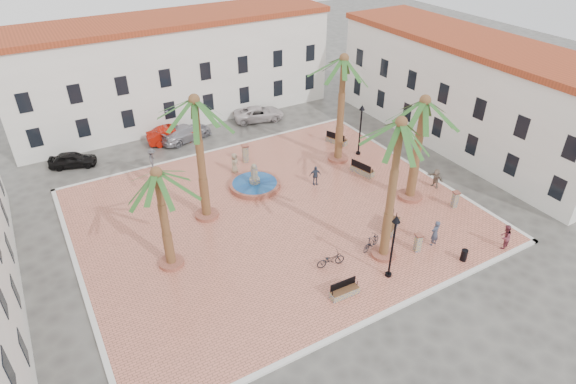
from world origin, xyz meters
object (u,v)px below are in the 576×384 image
(litter_bin, at_px, (464,255))
(palm_s, at_px, (399,138))
(car_white, at_px, (259,114))
(bench_s, at_px, (344,292))
(car_silver, at_px, (186,133))
(bollard_se, at_px, (418,242))
(car_black, at_px, (73,160))
(lamppost_e, at_px, (361,121))
(bench_se, at_px, (392,226))
(bench_ne, at_px, (336,140))
(bicycle_a, at_px, (331,259))
(cyclist_b, at_px, (505,237))
(cyclist_a, at_px, (435,233))
(pedestrian_fountain_a, at_px, (234,163))
(pedestrian_east, at_px, (436,178))
(fountain, at_px, (255,184))
(car_red, at_px, (173,134))
(palm_nw, at_px, (196,114))
(palm_sw, at_px, (158,185))
(palm_ne, at_px, (343,70))
(pedestrian_fountain_b, at_px, (315,175))
(palm_e, at_px, (423,114))
(bollard_e, at_px, (455,199))
(lamppost_s, at_px, (394,236))
(bollard_n, at_px, (245,153))
(bicycle_b, at_px, (371,242))

(litter_bin, bearing_deg, palm_s, 144.62)
(car_white, bearing_deg, bench_s, 177.24)
(car_silver, bearing_deg, litter_bin, -175.17)
(bollard_se, bearing_deg, car_black, 126.74)
(lamppost_e, bearing_deg, bench_se, -115.19)
(bench_ne, bearing_deg, bench_s, 124.00)
(bicycle_a, bearing_deg, cyclist_b, -102.14)
(bench_s, bearing_deg, bollard_se, 10.09)
(cyclist_a, xyz_separation_m, pedestrian_fountain_a, (-7.06, 14.63, -0.08))
(bench_ne, bearing_deg, pedestrian_east, 170.47)
(fountain, bearing_deg, car_red, 104.42)
(litter_bin, relative_size, car_white, 0.16)
(car_black, bearing_deg, palm_nw, -132.80)
(palm_sw, xyz_separation_m, palm_ne, (16.23, 5.76, 1.99))
(palm_nw, height_order, bench_ne, palm_nw)
(pedestrian_east, xyz_separation_m, car_silver, (-13.43, 17.31, -0.21))
(bench_se, height_order, car_red, car_red)
(palm_ne, xyz_separation_m, car_black, (-19.20, 10.07, -7.10))
(bollard_se, bearing_deg, palm_ne, 78.14)
(pedestrian_fountain_a, xyz_separation_m, pedestrian_east, (12.16, -9.56, -0.05))
(fountain, bearing_deg, palm_s, -73.61)
(bicycle_a, distance_m, pedestrian_fountain_b, 9.34)
(palm_e, xyz_separation_m, pedestrian_east, (2.63, 0.17, -5.81))
(bench_s, height_order, car_white, car_white)
(palm_s, height_order, car_white, palm_s)
(pedestrian_east, bearing_deg, bollard_e, -21.48)
(palm_sw, xyz_separation_m, litter_bin, (15.49, -8.54, -5.21))
(fountain, height_order, bollard_e, fountain)
(car_silver, bearing_deg, bench_s, 166.96)
(lamppost_e, height_order, litter_bin, lamppost_e)
(lamppost_s, bearing_deg, car_silver, 99.73)
(bicycle_a, bearing_deg, bollard_n, 4.03)
(bicycle_a, height_order, car_red, car_red)
(car_white, bearing_deg, lamppost_e, -146.51)
(palm_sw, relative_size, car_black, 1.82)
(palm_ne, xyz_separation_m, bollard_se, (-2.57, -12.22, -6.93))
(cyclist_b, bearing_deg, lamppost_e, -102.06)
(palm_nw, distance_m, bench_ne, 16.59)
(bollard_n, distance_m, pedestrian_fountain_a, 1.86)
(bicycle_b, xyz_separation_m, car_white, (3.04, 21.31, 0.02))
(lamppost_s, xyz_separation_m, car_red, (-5.09, 23.38, -2.32))
(bench_se, xyz_separation_m, bicycle_b, (-2.46, -0.92, 0.22))
(palm_sw, height_order, bollard_n, palm_sw)
(bench_s, distance_m, bollard_e, 12.27)
(bench_s, bearing_deg, palm_e, 31.80)
(bollard_n, height_order, bollard_e, bollard_n)
(bicycle_b, distance_m, car_silver, 21.24)
(bollard_se, xyz_separation_m, pedestrian_fountain_a, (-5.73, 14.58, 0.17))
(lamppost_s, relative_size, pedestrian_fountain_a, 2.62)
(bench_ne, xyz_separation_m, litter_bin, (-2.37, -16.84, 0.09))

